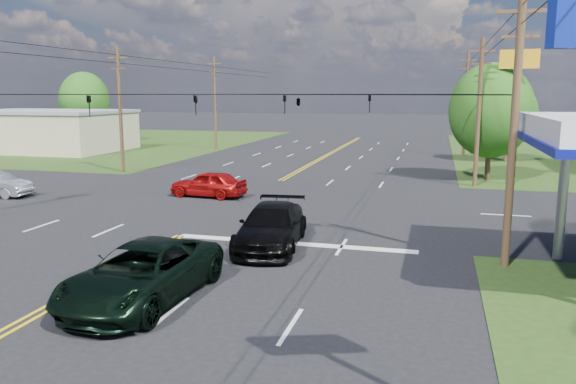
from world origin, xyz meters
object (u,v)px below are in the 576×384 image
(tree_far_l, at_px, (84,100))
(tree_right_b, at_px, (509,114))
(suv_black, at_px, (271,226))
(pole_ne, at_px, (479,111))
(pole_right_far, at_px, (466,103))
(retail_nw, at_px, (46,132))
(pole_nw, at_px, (120,109))
(pole_left_far, at_px, (215,102))
(pole_se, at_px, (514,127))
(pickup_dkgreen, at_px, (142,273))
(tree_right_a, at_px, (491,111))

(tree_far_l, bearing_deg, tree_right_b, -9.37)
(tree_right_b, distance_m, suv_black, 35.02)
(pole_ne, bearing_deg, pole_right_far, 90.00)
(retail_nw, bearing_deg, pole_nw, -37.41)
(retail_nw, bearing_deg, pole_right_far, 7.94)
(pole_nw, relative_size, pole_left_far, 0.95)
(pole_se, xyz_separation_m, suv_black, (-8.72, 0.36, -4.08))
(suv_black, bearing_deg, pole_ne, 57.78)
(pole_nw, distance_m, suv_black, 25.03)
(tree_far_l, height_order, suv_black, tree_far_l)
(pole_right_far, xyz_separation_m, suv_black, (-8.72, -36.64, -4.34))
(retail_nw, height_order, pole_right_far, pole_right_far)
(pole_nw, bearing_deg, suv_black, -45.59)
(tree_right_b, height_order, pickup_dkgreen, tree_right_b)
(pole_ne, height_order, pickup_dkgreen, pole_ne)
(pole_nw, bearing_deg, pole_se, -34.70)
(retail_nw, distance_m, pole_se, 53.09)
(pole_left_far, bearing_deg, pole_se, -54.90)
(tree_right_b, bearing_deg, pickup_dkgreen, -109.85)
(retail_nw, bearing_deg, suv_black, -41.79)
(retail_nw, xyz_separation_m, pole_ne, (43.00, -13.00, 2.92))
(tree_right_a, distance_m, suv_black, 23.17)
(retail_nw, relative_size, pole_right_far, 1.60)
(tree_far_l, bearing_deg, pickup_dkgreen, -54.04)
(retail_nw, xyz_separation_m, tree_right_b, (46.50, 2.00, 2.22))
(retail_nw, bearing_deg, pickup_dkgreen, -49.09)
(retail_nw, height_order, tree_right_b, tree_right_b)
(tree_far_l, relative_size, pickup_dkgreen, 1.44)
(pole_nw, relative_size, pole_right_far, 0.95)
(pickup_dkgreen, bearing_deg, retail_nw, 133.70)
(pickup_dkgreen, bearing_deg, pole_left_far, 112.28)
(pole_se, xyz_separation_m, pole_nw, (-26.00, 18.00, 0.00))
(retail_nw, height_order, pickup_dkgreen, retail_nw)
(pole_left_far, xyz_separation_m, tree_right_a, (27.00, -16.00, -0.30))
(pole_se, distance_m, suv_black, 9.64)
(tree_far_l, bearing_deg, pole_ne, -27.07)
(retail_nw, xyz_separation_m, pole_nw, (17.00, -13.00, 2.92))
(suv_black, bearing_deg, tree_far_l, 125.84)
(pole_right_far, height_order, pickup_dkgreen, pole_right_far)
(tree_far_l, bearing_deg, pole_se, -42.34)
(retail_nw, distance_m, pickup_dkgreen, 49.36)
(pole_nw, height_order, tree_far_l, pole_nw)
(pickup_dkgreen, relative_size, suv_black, 1.06)
(pole_ne, bearing_deg, pole_se, -90.00)
(suv_black, bearing_deg, pole_se, -8.28)
(pole_ne, xyz_separation_m, pole_right_far, (0.00, 19.00, 0.25))
(tree_right_a, bearing_deg, retail_nw, 167.20)
(tree_right_a, relative_size, tree_far_l, 0.94)
(tree_right_b, distance_m, tree_far_l, 49.17)
(tree_right_a, xyz_separation_m, pickup_dkgreen, (-11.68, -27.30, -4.03))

